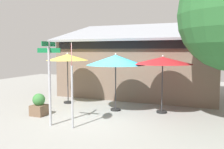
% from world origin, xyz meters
% --- Properties ---
extents(ground_plane, '(28.00, 28.00, 0.10)m').
position_xyz_m(ground_plane, '(0.00, 0.00, -0.05)').
color(ground_plane, gray).
extents(cafe_building, '(9.13, 5.07, 4.42)m').
position_xyz_m(cafe_building, '(0.03, 5.46, 1.74)').
color(cafe_building, '#705B4C').
rests_on(cafe_building, ground).
extents(street_sign_post, '(0.87, 0.93, 2.95)m').
position_xyz_m(street_sign_post, '(-1.19, -1.55, 1.82)').
color(street_sign_post, '#A8AAB2').
rests_on(street_sign_post, ground).
extents(stop_sign, '(0.43, 0.69, 2.89)m').
position_xyz_m(stop_sign, '(-0.32, -1.51, 2.03)').
color(stop_sign, '#A8AAB2').
rests_on(stop_sign, ground).
extents(patio_umbrella_mustard_left, '(2.06, 2.06, 2.52)m').
position_xyz_m(patio_umbrella_mustard_left, '(-2.64, 1.85, 2.27)').
color(patio_umbrella_mustard_left, black).
rests_on(patio_umbrella_mustard_left, ground).
extents(patio_umbrella_teal_center, '(2.54, 2.54, 2.51)m').
position_xyz_m(patio_umbrella_teal_center, '(0.12, 1.34, 2.21)').
color(patio_umbrella_teal_center, black).
rests_on(patio_umbrella_teal_center, ground).
extents(patio_umbrella_crimson_right, '(2.47, 2.47, 2.44)m').
position_xyz_m(patio_umbrella_crimson_right, '(2.08, 1.71, 2.20)').
color(patio_umbrella_crimson_right, black).
rests_on(patio_umbrella_crimson_right, ground).
extents(sidewalk_planter, '(0.57, 0.57, 0.90)m').
position_xyz_m(sidewalk_planter, '(-2.45, -0.61, 0.42)').
color(sidewalk_planter, brown).
rests_on(sidewalk_planter, ground).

